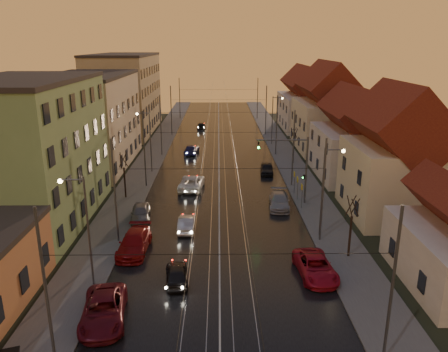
{
  "coord_description": "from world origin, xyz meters",
  "views": [
    {
      "loc": [
        -0.03,
        -25.05,
        16.28
      ],
      "look_at": [
        0.5,
        17.45,
        3.29
      ],
      "focal_mm": 35.0,
      "sensor_mm": 36.0,
      "label": 1
    }
  ],
  "objects_px": {
    "street_lamp_2": "(148,136)",
    "parked_left_3": "(141,213)",
    "street_lamp_1": "(326,183)",
    "driving_car_0": "(177,274)",
    "driving_car_1": "(187,223)",
    "driving_car_2": "(192,183)",
    "driving_car_4": "(201,126)",
    "driving_car_3": "(191,149)",
    "street_lamp_3": "(274,116)",
    "parked_right_2": "(267,169)",
    "parked_right_0": "(315,267)",
    "street_lamp_0": "(83,221)",
    "traffic_light_mast": "(297,162)",
    "parked_left_2": "(134,243)",
    "parked_right_1": "(279,201)",
    "parked_left_1": "(104,310)"
  },
  "relations": [
    {
      "from": "street_lamp_2",
      "to": "street_lamp_0",
      "type": "bearing_deg",
      "value": -90.0
    },
    {
      "from": "parked_left_2",
      "to": "parked_right_1",
      "type": "bearing_deg",
      "value": 38.51
    },
    {
      "from": "driving_car_1",
      "to": "driving_car_2",
      "type": "xyz_separation_m",
      "value": [
        -0.22,
        11.64,
        0.12
      ]
    },
    {
      "from": "parked_right_2",
      "to": "street_lamp_3",
      "type": "bearing_deg",
      "value": 84.98
    },
    {
      "from": "driving_car_3",
      "to": "street_lamp_3",
      "type": "bearing_deg",
      "value": -149.78
    },
    {
      "from": "street_lamp_1",
      "to": "driving_car_3",
      "type": "xyz_separation_m",
      "value": [
        -13.29,
        29.97,
        -4.21
      ]
    },
    {
      "from": "driving_car_4",
      "to": "parked_right_1",
      "type": "relative_size",
      "value": 0.77
    },
    {
      "from": "parked_right_0",
      "to": "parked_right_2",
      "type": "distance_m",
      "value": 25.99
    },
    {
      "from": "driving_car_0",
      "to": "driving_car_3",
      "type": "distance_m",
      "value": 37.55
    },
    {
      "from": "driving_car_1",
      "to": "parked_right_1",
      "type": "bearing_deg",
      "value": -148.91
    },
    {
      "from": "street_lamp_3",
      "to": "traffic_light_mast",
      "type": "bearing_deg",
      "value": -92.27
    },
    {
      "from": "parked_left_3",
      "to": "parked_right_2",
      "type": "bearing_deg",
      "value": 41.63
    },
    {
      "from": "street_lamp_2",
      "to": "street_lamp_3",
      "type": "relative_size",
      "value": 1.0
    },
    {
      "from": "street_lamp_2",
      "to": "traffic_light_mast",
      "type": "height_order",
      "value": "street_lamp_2"
    },
    {
      "from": "driving_car_3",
      "to": "driving_car_4",
      "type": "xyz_separation_m",
      "value": [
        0.75,
        20.15,
        -0.02
      ]
    },
    {
      "from": "street_lamp_2",
      "to": "driving_car_1",
      "type": "height_order",
      "value": "street_lamp_2"
    },
    {
      "from": "street_lamp_3",
      "to": "driving_car_2",
      "type": "height_order",
      "value": "street_lamp_3"
    },
    {
      "from": "street_lamp_3",
      "to": "parked_right_2",
      "type": "xyz_separation_m",
      "value": [
        -2.9,
        -16.82,
        -4.19
      ]
    },
    {
      "from": "street_lamp_1",
      "to": "driving_car_1",
      "type": "distance_m",
      "value": 12.86
    },
    {
      "from": "driving_car_0",
      "to": "driving_car_1",
      "type": "bearing_deg",
      "value": -96.82
    },
    {
      "from": "traffic_light_mast",
      "to": "parked_left_3",
      "type": "relative_size",
      "value": 1.66
    },
    {
      "from": "street_lamp_3",
      "to": "street_lamp_0",
      "type": "bearing_deg",
      "value": -112.48
    },
    {
      "from": "street_lamp_3",
      "to": "parked_right_2",
      "type": "bearing_deg",
      "value": -99.8
    },
    {
      "from": "street_lamp_1",
      "to": "driving_car_0",
      "type": "xyz_separation_m",
      "value": [
        -12.14,
        -7.56,
        -4.23
      ]
    },
    {
      "from": "street_lamp_1",
      "to": "driving_car_4",
      "type": "bearing_deg",
      "value": 104.05
    },
    {
      "from": "street_lamp_2",
      "to": "parked_left_3",
      "type": "height_order",
      "value": "street_lamp_2"
    },
    {
      "from": "street_lamp_1",
      "to": "traffic_light_mast",
      "type": "bearing_deg",
      "value": 97.91
    },
    {
      "from": "street_lamp_0",
      "to": "driving_car_4",
      "type": "height_order",
      "value": "street_lamp_0"
    },
    {
      "from": "street_lamp_2",
      "to": "parked_left_3",
      "type": "relative_size",
      "value": 1.84
    },
    {
      "from": "parked_right_0",
      "to": "street_lamp_3",
      "type": "bearing_deg",
      "value": 83.03
    },
    {
      "from": "street_lamp_3",
      "to": "driving_car_3",
      "type": "distance_m",
      "value": 15.19
    },
    {
      "from": "street_lamp_3",
      "to": "driving_car_0",
      "type": "bearing_deg",
      "value": -105.57
    },
    {
      "from": "driving_car_2",
      "to": "street_lamp_0",
      "type": "bearing_deg",
      "value": 78.32
    },
    {
      "from": "street_lamp_2",
      "to": "driving_car_2",
      "type": "xyz_separation_m",
      "value": [
        5.93,
        -6.92,
        -4.1
      ]
    },
    {
      "from": "traffic_light_mast",
      "to": "driving_car_1",
      "type": "relative_size",
      "value": 1.78
    },
    {
      "from": "street_lamp_0",
      "to": "parked_right_2",
      "type": "height_order",
      "value": "street_lamp_0"
    },
    {
      "from": "driving_car_0",
      "to": "parked_left_2",
      "type": "bearing_deg",
      "value": -57.49
    },
    {
      "from": "parked_left_2",
      "to": "parked_right_2",
      "type": "height_order",
      "value": "parked_left_2"
    },
    {
      "from": "driving_car_0",
      "to": "parked_right_0",
      "type": "xyz_separation_m",
      "value": [
        9.99,
        0.77,
        0.08
      ]
    },
    {
      "from": "street_lamp_0",
      "to": "parked_left_1",
      "type": "xyz_separation_m",
      "value": [
        2.05,
        -4.04,
        -4.12
      ]
    },
    {
      "from": "street_lamp_0",
      "to": "driving_car_4",
      "type": "relative_size",
      "value": 2.08
    },
    {
      "from": "driving_car_2",
      "to": "driving_car_4",
      "type": "relative_size",
      "value": 1.47
    },
    {
      "from": "street_lamp_0",
      "to": "parked_left_1",
      "type": "distance_m",
      "value": 6.13
    },
    {
      "from": "driving_car_3",
      "to": "parked_right_1",
      "type": "bearing_deg",
      "value": 120.19
    },
    {
      "from": "parked_left_2",
      "to": "parked_left_1",
      "type": "bearing_deg",
      "value": -89.38
    },
    {
      "from": "street_lamp_1",
      "to": "driving_car_2",
      "type": "xyz_separation_m",
      "value": [
        -12.28,
        13.08,
        -4.1
      ]
    },
    {
      "from": "driving_car_1",
      "to": "parked_right_1",
      "type": "height_order",
      "value": "parked_right_1"
    },
    {
      "from": "traffic_light_mast",
      "to": "driving_car_4",
      "type": "bearing_deg",
      "value": 105.19
    },
    {
      "from": "street_lamp_2",
      "to": "driving_car_1",
      "type": "bearing_deg",
      "value": -71.68
    },
    {
      "from": "driving_car_1",
      "to": "driving_car_3",
      "type": "bearing_deg",
      "value": -87.89
    }
  ]
}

